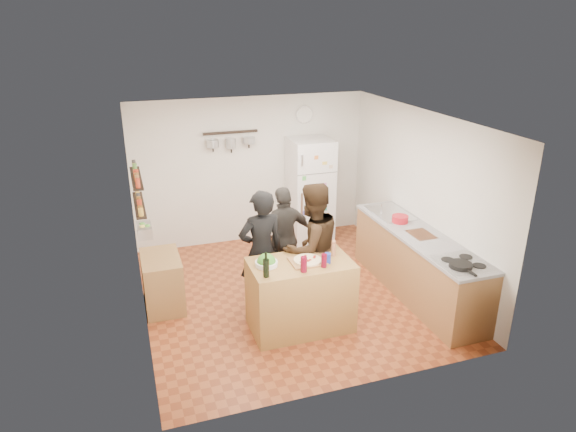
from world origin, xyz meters
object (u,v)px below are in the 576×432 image
object	(u,v)px
salt_canister	(328,258)
red_bowl	(400,219)
side_table	(163,282)
counter_run	(417,265)
prep_island	(300,295)
skillet	(461,265)
person_back	(284,238)
fridge	(310,191)
person_left	(261,251)
pepper_mill	(334,249)
wall_clock	(304,115)
salad_bowl	(266,263)
person_center	(312,248)
wine_bottle	(266,268)

from	to	relation	value
salt_canister	red_bowl	distance (m)	1.74
side_table	counter_run	bearing A→B (deg)	-12.76
prep_island	skillet	size ratio (longest dim) A/B	4.58
person_back	fridge	world-z (taller)	fridge
prep_island	person_left	bearing A→B (deg)	118.82
pepper_mill	person_left	xyz separation A→B (m)	(-0.78, 0.55, -0.16)
wall_clock	salad_bowl	bearing A→B (deg)	-117.88
salad_bowl	pepper_mill	size ratio (longest dim) A/B	1.59
person_back	skillet	bearing A→B (deg)	123.57
person_left	wall_clock	bearing A→B (deg)	-126.99
person_center	counter_run	world-z (taller)	person_center
person_back	counter_run	world-z (taller)	person_back
salt_canister	wall_clock	bearing A→B (deg)	75.27
counter_run	wine_bottle	bearing A→B (deg)	-167.68
person_left	skillet	bearing A→B (deg)	141.91
person_left	person_back	xyz separation A→B (m)	(0.48, 0.50, -0.08)
person_center	red_bowl	world-z (taller)	person_center
red_bowl	side_table	bearing A→B (deg)	174.80
person_back	pepper_mill	bearing A→B (deg)	98.56
person_center	person_left	bearing A→B (deg)	-33.43
salt_canister	person_center	distance (m)	0.55
prep_island	red_bowl	world-z (taller)	red_bowl
fridge	salad_bowl	bearing A→B (deg)	-120.87
person_center	red_bowl	size ratio (longest dim) A/B	7.51
person_center	skillet	bearing A→B (deg)	123.83
wine_bottle	person_left	xyz separation A→B (m)	(0.17, 0.82, -0.18)
skillet	fridge	xyz separation A→B (m)	(-0.65, 3.33, -0.05)
counter_run	side_table	size ratio (longest dim) A/B	3.29
fridge	skillet	bearing A→B (deg)	-78.96
person_left	person_back	size ratio (longest dim) A/B	1.11
salad_bowl	skillet	world-z (taller)	skillet
red_bowl	fridge	size ratio (longest dim) A/B	0.13
wall_clock	fridge	bearing A→B (deg)	-90.00
counter_run	side_table	distance (m)	3.53
person_center	pepper_mill	bearing A→B (deg)	94.36
prep_island	salad_bowl	distance (m)	0.64
person_back	wall_clock	world-z (taller)	wall_clock
pepper_mill	person_center	size ratio (longest dim) A/B	0.10
person_center	skillet	size ratio (longest dim) A/B	6.45
salt_canister	person_left	size ratio (longest dim) A/B	0.08
salad_bowl	salt_canister	size ratio (longest dim) A/B	2.14
person_back	wall_clock	size ratio (longest dim) A/B	5.05
wine_bottle	salt_canister	world-z (taller)	wine_bottle
side_table	wine_bottle	bearing A→B (deg)	-49.85
fridge	side_table	world-z (taller)	fridge
fridge	wall_clock	distance (m)	1.29
prep_island	pepper_mill	bearing A→B (deg)	6.34
salt_canister	wall_clock	size ratio (longest dim) A/B	0.43
salad_bowl	fridge	bearing A→B (deg)	59.13
counter_run	side_table	bearing A→B (deg)	167.24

